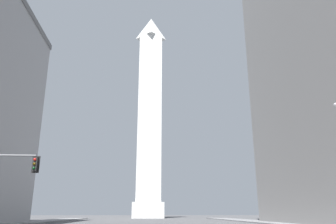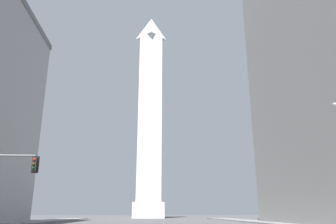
# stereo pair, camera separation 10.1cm
# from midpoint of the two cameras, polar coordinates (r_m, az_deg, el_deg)

# --- Properties ---
(obelisk) EXTENTS (8.31, 8.31, 60.42)m
(obelisk) POSITION_cam_midpoint_polar(r_m,az_deg,el_deg) (95.07, -3.14, -0.12)
(obelisk) COLOR silver
(obelisk) RESTS_ON ground_plane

